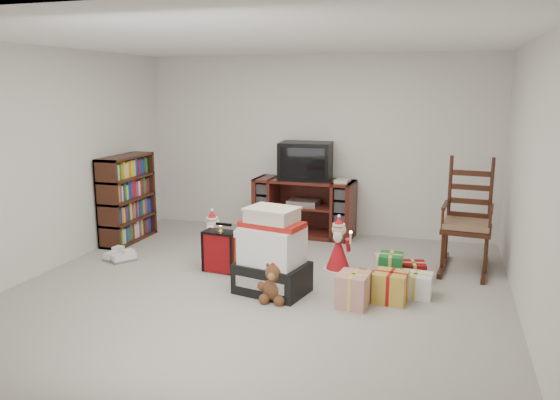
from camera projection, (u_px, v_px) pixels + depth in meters
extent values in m
cube|color=#ADA89E|center=(258.00, 291.00, 5.63)|extent=(5.00, 5.00, 0.01)
cube|color=white|center=(256.00, 39.00, 5.11)|extent=(5.00, 5.00, 0.01)
cube|color=silver|center=(316.00, 145.00, 7.71)|extent=(5.00, 0.01, 2.50)
cube|color=silver|center=(107.00, 237.00, 3.03)|extent=(5.00, 0.01, 2.50)
cube|color=silver|center=(46.00, 161.00, 6.09)|extent=(0.01, 5.00, 2.50)
cube|color=silver|center=(533.00, 184.00, 4.65)|extent=(0.01, 5.00, 2.50)
cube|color=#4D1B16|center=(304.00, 208.00, 7.65)|extent=(1.42, 0.56, 0.80)
cube|color=#B7B7B9|center=(304.00, 203.00, 7.61)|extent=(0.43, 0.32, 0.08)
cube|color=#3C1B10|center=(127.00, 199.00, 7.35)|extent=(0.32, 0.95, 1.16)
cube|color=#3C1B10|center=(466.00, 229.00, 6.16)|extent=(0.58, 0.56, 0.05)
cube|color=#896B4B|center=(467.00, 224.00, 6.15)|extent=(0.53, 0.52, 0.06)
cube|color=#3C1B10|center=(468.00, 187.00, 6.29)|extent=(0.46, 0.10, 0.82)
cube|color=#3C1B10|center=(464.00, 267.00, 6.25)|extent=(0.61, 0.93, 0.06)
cube|color=black|center=(272.00, 278.00, 5.56)|extent=(0.78, 0.63, 0.31)
cube|color=white|center=(272.00, 245.00, 5.49)|extent=(0.66, 0.56, 0.38)
cube|color=#A41912|center=(272.00, 224.00, 5.45)|extent=(0.68, 0.46, 0.06)
cube|color=beige|center=(272.00, 216.00, 5.43)|extent=(0.53, 0.45, 0.12)
cube|color=maroon|center=(221.00, 251.00, 6.17)|extent=(0.38, 0.22, 0.48)
cube|color=black|center=(223.00, 224.00, 6.18)|extent=(0.19, 0.05, 0.03)
ellipsoid|color=brown|center=(275.00, 288.00, 5.35)|extent=(0.26, 0.22, 0.28)
sphere|color=brown|center=(274.00, 273.00, 5.29)|extent=(0.17, 0.17, 0.17)
cone|color=#B6131B|center=(338.00, 254.00, 6.15)|extent=(0.30, 0.30, 0.43)
sphere|color=#D3AC93|center=(339.00, 231.00, 6.09)|extent=(0.15, 0.15, 0.15)
cone|color=#B6131B|center=(339.00, 221.00, 6.07)|extent=(0.13, 0.13, 0.11)
cylinder|color=silver|center=(351.00, 238.00, 5.95)|extent=(0.02, 0.02, 0.13)
cone|color=#B6131B|center=(213.00, 246.00, 6.47)|extent=(0.30, 0.30, 0.43)
sphere|color=#D3AC93|center=(212.00, 224.00, 6.42)|extent=(0.15, 0.15, 0.15)
cone|color=#B6131B|center=(212.00, 215.00, 6.39)|extent=(0.13, 0.13, 0.11)
cylinder|color=silver|center=(221.00, 231.00, 6.27)|extent=(0.02, 0.02, 0.13)
cube|color=white|center=(113.00, 256.00, 6.62)|extent=(0.17, 0.30, 0.10)
cube|color=white|center=(126.00, 257.00, 6.57)|extent=(0.26, 0.30, 0.10)
cube|color=#A41912|center=(365.00, 279.00, 5.55)|extent=(0.28, 0.28, 0.28)
cube|color=#1A6A2F|center=(390.00, 273.00, 5.74)|extent=(0.28, 0.28, 0.28)
cube|color=gold|center=(391.00, 288.00, 5.32)|extent=(0.28, 0.28, 0.28)
cube|color=silver|center=(354.00, 292.00, 5.21)|extent=(0.28, 0.28, 0.28)
cube|color=white|center=(415.00, 282.00, 5.46)|extent=(0.28, 0.28, 0.28)
cube|color=maroon|center=(413.00, 268.00, 5.89)|extent=(0.28, 0.28, 0.28)
cube|color=beige|center=(388.00, 264.00, 6.02)|extent=(0.28, 0.28, 0.28)
cube|color=black|center=(306.00, 161.00, 7.54)|extent=(0.74, 0.55, 0.52)
cube|color=black|center=(301.00, 163.00, 7.30)|extent=(0.60, 0.07, 0.41)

